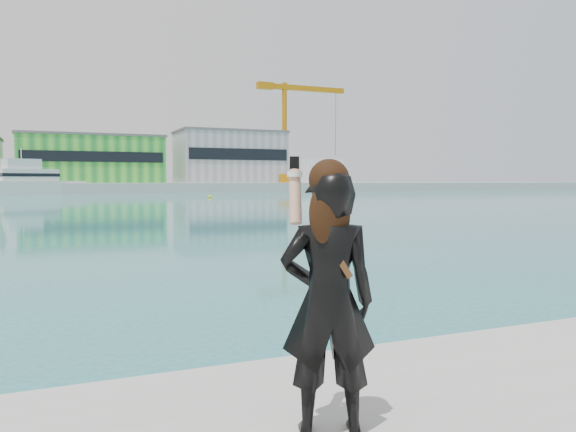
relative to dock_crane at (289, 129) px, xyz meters
name	(u,v)px	position (x,y,z in m)	size (l,w,h in m)	color
far_quay	(53,187)	(-53.20, 8.00, -14.07)	(320.00, 40.00, 2.00)	#9E9E99
warehouse_green	(91,159)	(-45.20, 5.98, -7.81)	(30.60, 16.36, 10.50)	#228B32
warehouse_grey_right	(230,157)	(-13.20, 5.98, -6.80)	(25.50, 15.35, 12.50)	gray
ancillary_shed	(314,171)	(8.80, 4.00, -10.07)	(12.00, 10.00, 6.00)	silver
dock_crane	(289,129)	(0.00, 0.00, 0.00)	(23.00, 4.00, 24.00)	#CB790B
flagpole_right	(161,162)	(-31.11, -1.00, -8.53)	(1.28, 0.16, 8.00)	silver
motor_yacht	(30,181)	(-57.21, -11.56, -12.68)	(18.69, 11.82, 8.48)	silver
buoy_near	(210,198)	(-32.56, -46.40, -15.07)	(0.50, 0.50, 0.50)	yellow
woman	(328,294)	(-52.48, -122.64, -13.30)	(0.77, 0.63, 1.91)	black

